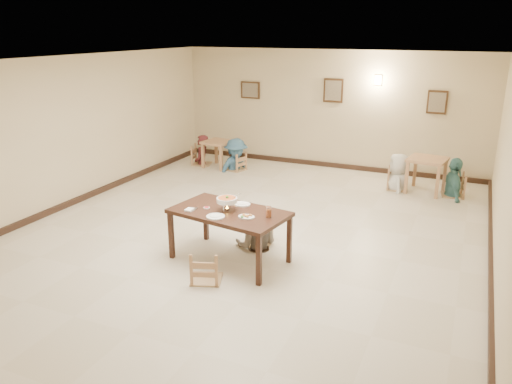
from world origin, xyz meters
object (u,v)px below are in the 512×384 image
at_px(drink_glass, 269,212).
at_px(bg_table_right, 427,164).
at_px(bg_diner_c, 400,154).
at_px(bg_diner_a, 201,135).
at_px(bg_diner_d, 457,158).
at_px(main_table, 229,216).
at_px(chair_near, 206,251).
at_px(chair_far, 258,217).
at_px(bg_chair_ll, 201,146).
at_px(curry_warmer, 227,200).
at_px(main_diner, 257,204).
at_px(bg_chair_rr, 455,175).
at_px(bg_chair_rl, 399,169).
at_px(bg_diner_b, 236,139).
at_px(bg_table_left, 218,146).
at_px(bg_chair_lr, 236,153).

relative_size(drink_glass, bg_table_right, 0.19).
bearing_deg(bg_table_right, bg_diner_c, -177.14).
relative_size(bg_diner_a, bg_diner_d, 0.94).
bearing_deg(bg_diner_d, bg_diner_a, 73.47).
relative_size(main_table, chair_near, 2.06).
height_order(chair_far, drink_glass, drink_glass).
height_order(bg_chair_ll, bg_diner_a, bg_diner_a).
relative_size(main_table, curry_warmer, 5.30).
bearing_deg(bg_diner_c, bg_diner_a, -105.43).
bearing_deg(main_diner, bg_chair_rr, -140.66).
bearing_deg(main_table, drink_glass, 9.29).
xyz_separation_m(bg_chair_rl, bg_diner_b, (-4.07, -0.06, 0.35)).
distance_m(main_table, bg_table_left, 5.57).
distance_m(bg_table_left, bg_table_right, 5.20).
xyz_separation_m(curry_warmer, bg_table_right, (2.47, 4.83, -0.35)).
bearing_deg(main_table, bg_table_left, 128.89).
distance_m(drink_glass, bg_table_left, 5.93).
distance_m(chair_near, main_diner, 1.42).
bearing_deg(bg_chair_lr, bg_diner_b, 180.00).
height_order(bg_chair_ll, bg_chair_lr, bg_chair_ll).
xyz_separation_m(bg_table_left, bg_table_right, (5.20, 0.01, 0.08)).
bearing_deg(bg_diner_b, bg_diner_c, -63.43).
bearing_deg(bg_table_right, bg_chair_ll, 179.55).
xyz_separation_m(main_table, bg_chair_ll, (-3.31, 4.88, -0.24)).
height_order(bg_chair_lr, bg_diner_a, bg_diner_a).
distance_m(main_diner, bg_chair_lr, 4.78).
height_order(drink_glass, bg_chair_rr, drink_glass).
xyz_separation_m(main_table, bg_diner_b, (-2.23, 4.75, 0.08)).
bearing_deg(drink_glass, chair_far, 124.04).
bearing_deg(bg_chair_lr, drink_glass, 47.83).
height_order(bg_diner_a, bg_diner_b, bg_diner_b).
bearing_deg(bg_diner_b, bg_chair_lr, 0.00).
xyz_separation_m(curry_warmer, bg_table_left, (-2.73, 4.83, -0.43)).
xyz_separation_m(bg_table_left, bg_diner_d, (5.79, -0.02, 0.29)).
bearing_deg(bg_chair_ll, main_diner, -156.15).
height_order(chair_far, bg_diner_a, bg_diner_a).
bearing_deg(bg_table_left, bg_diner_a, 174.59).
xyz_separation_m(main_diner, bg_chair_ll, (-3.49, 4.25, -0.26)).
bearing_deg(bg_diner_a, chair_far, 24.38).
relative_size(bg_chair_rr, bg_diner_a, 0.60).
distance_m(bg_table_left, bg_chair_rr, 5.79).
bearing_deg(bg_table_right, drink_glass, -110.19).
height_order(bg_diner_a, bg_diner_c, bg_diner_c).
relative_size(chair_near, bg_chair_rl, 0.96).
bearing_deg(bg_diner_c, main_table, -35.53).
xyz_separation_m(bg_diner_a, bg_diner_d, (6.34, -0.07, 0.05)).
height_order(main_table, bg_table_right, main_table).
relative_size(bg_table_right, bg_diner_a, 0.55).
relative_size(bg_chair_rr, bg_diner_c, 0.58).
bearing_deg(bg_chair_ll, drink_glass, -156.50).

